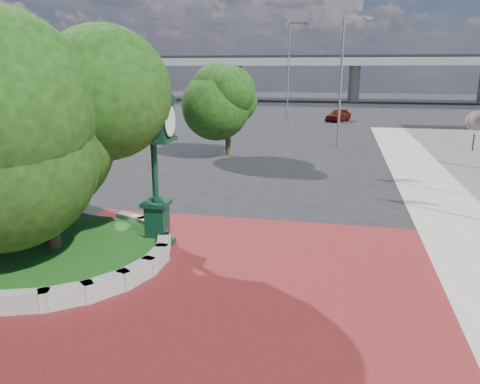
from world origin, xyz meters
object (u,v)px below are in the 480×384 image
street_lamp_near (344,72)px  street_lamp_far (290,64)px  parked_car (338,115)px  post_clock (154,156)px

street_lamp_near → street_lamp_far: 18.55m
street_lamp_near → street_lamp_far: street_lamp_far is taller
parked_car → street_lamp_far: (-5.35, 0.43, 5.30)m
post_clock → street_lamp_far: 39.04m
post_clock → street_lamp_far: street_lamp_far is taller
post_clock → street_lamp_near: bearing=75.3°
post_clock → parked_car: post_clock is taller
street_lamp_far → street_lamp_near: bearing=-72.1°
post_clock → parked_car: 38.92m
parked_car → street_lamp_near: street_lamp_near is taller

